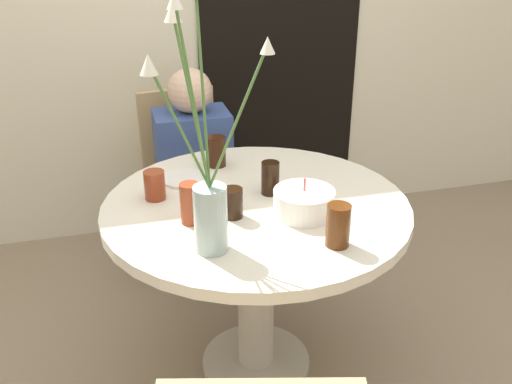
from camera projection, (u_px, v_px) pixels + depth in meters
name	position (u px, v px, depth m)	size (l,w,h in m)	color
ground_plane	(256.00, 364.00, 2.32)	(16.00, 16.00, 0.00)	#89755B
doorway_panel	(280.00, 43.00, 3.09)	(0.90, 0.01, 2.05)	black
dining_table	(256.00, 239.00, 2.06)	(1.08, 1.08, 0.74)	beige
chair_near_front	(185.00, 171.00, 2.86)	(0.45, 0.45, 0.88)	#9E896B
birthday_cake	(304.00, 202.00, 1.90)	(0.21, 0.21, 0.13)	white
flower_vase	(207.00, 185.00, 1.62)	(0.35, 0.16, 0.76)	#9EB2AD
side_plate	(186.00, 179.00, 2.16)	(0.18, 0.18, 0.01)	silver
drink_glass_0	(216.00, 151.00, 2.27)	(0.08, 0.08, 0.12)	#33190C
drink_glass_1	(270.00, 178.00, 2.04)	(0.07, 0.07, 0.12)	black
drink_glass_2	(190.00, 203.00, 1.84)	(0.06, 0.06, 0.14)	maroon
drink_glass_3	(233.00, 203.00, 1.88)	(0.07, 0.07, 0.10)	black
drink_glass_4	(338.00, 225.00, 1.71)	(0.07, 0.07, 0.13)	#51280F
drink_glass_5	(155.00, 185.00, 2.00)	(0.07, 0.07, 0.10)	maroon
person_guest	(195.00, 183.00, 2.73)	(0.34, 0.24, 1.04)	#383333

